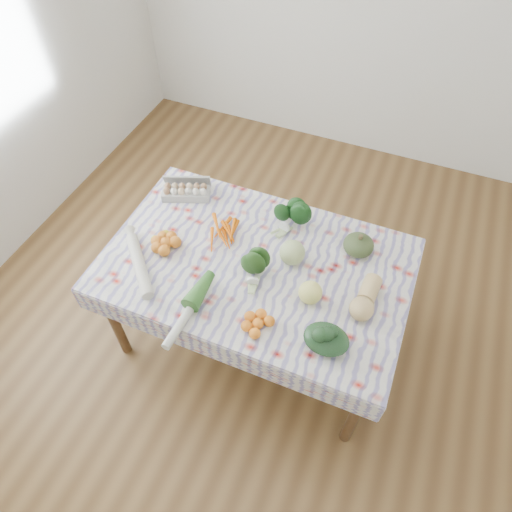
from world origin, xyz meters
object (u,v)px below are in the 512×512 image
at_px(grapefruit, 310,292).
at_px(egg_carton, 186,192).
at_px(cabbage, 292,253).
at_px(butternut_squash, 366,297).
at_px(dining_table, 256,272).
at_px(kabocha_squash, 359,245).

bearing_deg(grapefruit, egg_carton, 155.34).
bearing_deg(egg_carton, grapefruit, -45.97).
xyz_separation_m(cabbage, butternut_squash, (0.44, -0.12, -0.01)).
height_order(dining_table, egg_carton, egg_carton).
height_order(dining_table, butternut_squash, butternut_squash).
relative_size(dining_table, kabocha_squash, 9.44).
xyz_separation_m(dining_table, cabbage, (0.18, 0.09, 0.15)).
distance_m(egg_carton, kabocha_squash, 1.09).
relative_size(kabocha_squash, cabbage, 1.22).
height_order(cabbage, butternut_squash, cabbage).
height_order(kabocha_squash, cabbage, cabbage).
distance_m(egg_carton, grapefruit, 1.03).
height_order(egg_carton, cabbage, cabbage).
distance_m(dining_table, kabocha_squash, 0.59).
relative_size(butternut_squash, grapefruit, 2.18).
bearing_deg(dining_table, grapefruit, -18.72).
bearing_deg(cabbage, kabocha_squash, 32.58).
xyz_separation_m(egg_carton, grapefruit, (0.94, -0.43, 0.02)).
bearing_deg(grapefruit, butternut_squash, 16.64).
xyz_separation_m(kabocha_squash, butternut_squash, (0.12, -0.33, 0.01)).
bearing_deg(egg_carton, cabbage, -37.70).
bearing_deg(dining_table, cabbage, 26.72).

